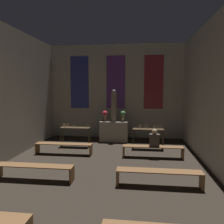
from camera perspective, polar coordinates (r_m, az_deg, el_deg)
name	(u,v)px	position (r m, az deg, el deg)	size (l,w,h in m)	color
wall_back	(116,91)	(11.43, 1.04, 5.47)	(7.10, 0.16, 4.81)	#B2AD9E
altar	(114,131)	(10.68, 0.51, -5.05)	(1.34, 0.59, 0.99)	#ADA38E
statue	(114,106)	(10.52, 0.52, 1.46)	(0.27, 0.27, 1.53)	gray
flower_vase_left	(105,115)	(10.61, -1.83, -0.73)	(0.25, 0.25, 0.51)	#937A5B
flower_vase_right	(123,115)	(10.52, 2.88, -0.80)	(0.25, 0.25, 0.51)	#937A5B
candle_rack_left	(75,130)	(9.82, -9.59, -4.70)	(1.31, 0.40, 1.04)	#473823
candle_rack_right	(148,132)	(9.44, 9.43, -5.13)	(1.31, 0.40, 1.05)	#473823
pew_third_left	(34,169)	(6.67, -19.65, -13.80)	(2.23, 0.36, 0.43)	brown
pew_third_right	(159,174)	(6.05, 12.16, -15.66)	(2.23, 0.36, 0.43)	brown
pew_back_left	(64,146)	(8.83, -12.50, -8.70)	(2.23, 0.36, 0.43)	brown
pew_back_right	(153,149)	(8.37, 10.59, -9.48)	(2.23, 0.36, 0.43)	brown
person_seated	(154,139)	(8.28, 11.02, -6.89)	(0.36, 0.24, 0.65)	#4C4238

